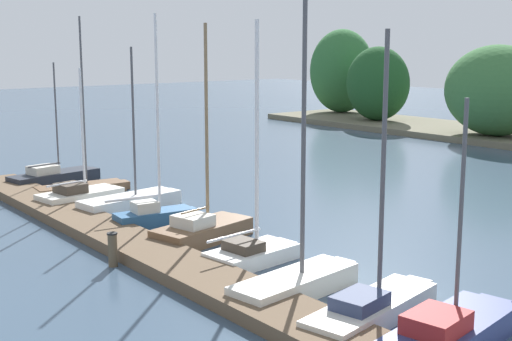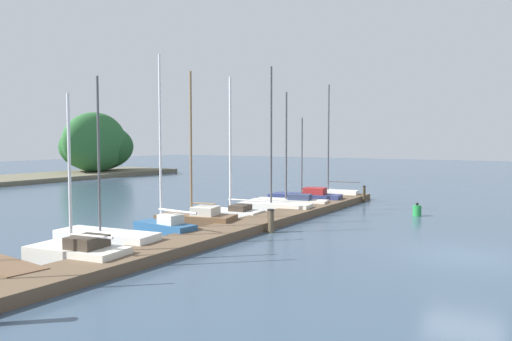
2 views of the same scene
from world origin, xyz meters
The scene contains 12 objects.
dock_pier centered at (0.00, 8.68, 0.17)m, with size 27.23×1.80×0.35m.
sailboat_0 centered at (-11.81, 10.80, 0.35)m, with size 1.84×4.27×5.35m.
sailboat_1 centered at (-9.33, 11.04, 0.29)m, with size 1.53×3.96×7.23m.
sailboat_2 centered at (-7.33, 10.03, 0.36)m, with size 1.80×3.50×5.24m.
sailboat_3 centered at (-5.26, 11.15, 0.34)m, with size 1.70×4.20×6.04m.
sailboat_4 centered at (-2.66, 10.64, 0.44)m, with size 1.21×3.29×7.11m.
sailboat_5 centered at (-0.26, 10.99, 0.40)m, with size 2.07×3.73×6.76m.
sailboat_6 centered at (2.48, 10.83, 0.39)m, with size 1.64×3.21×6.79m.
sailboat_7 centered at (5.20, 10.16, 0.39)m, with size 1.67×4.03×7.57m.
sailboat_8 centered at (7.48, 10.40, 0.36)m, with size 1.94×4.44×6.45m.
sailboat_9 centered at (9.52, 10.42, 0.37)m, with size 2.00×4.49×5.11m.
mooring_piling_1 centered at (0.35, 7.50, 0.49)m, with size 0.30×0.30×0.97m.
Camera 1 is at (17.62, -0.90, 6.13)m, focal length 49.07 mm.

